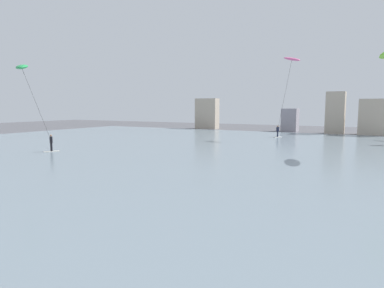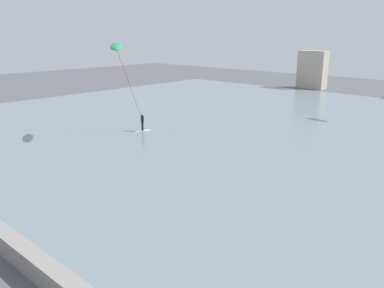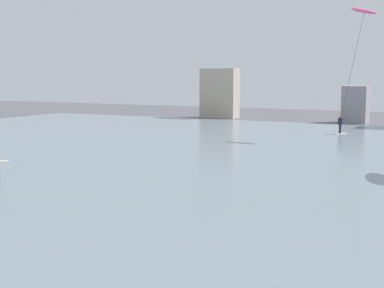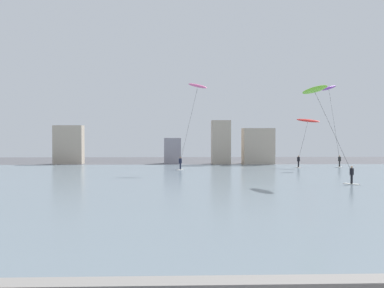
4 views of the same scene
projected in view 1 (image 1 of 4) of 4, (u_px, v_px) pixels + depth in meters
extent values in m
cube|color=slate|center=(256.00, 153.00, 30.85)|extent=(84.00, 52.00, 0.10)
cube|color=#B7A893|center=(207.00, 114.00, 65.20)|extent=(4.48, 2.10, 6.05)
cube|color=gray|center=(290.00, 120.00, 57.88)|extent=(2.64, 2.80, 4.10)
cube|color=#B7A893|center=(335.00, 113.00, 52.81)|extent=(2.82, 3.14, 6.81)
cube|color=beige|center=(372.00, 118.00, 50.37)|extent=(3.58, 3.47, 5.26)
cube|color=#B7A893|center=(376.00, 117.00, 49.70)|extent=(4.74, 3.09, 5.60)
cube|color=silver|center=(277.00, 137.00, 45.95)|extent=(1.04, 1.44, 0.06)
cylinder|color=#191E33|center=(278.00, 134.00, 45.91)|extent=(0.20, 0.20, 0.78)
cube|color=#191E33|center=(278.00, 129.00, 45.83)|extent=(0.40, 0.35, 0.60)
sphere|color=#9E7051|center=(278.00, 126.00, 45.78)|extent=(0.20, 0.20, 0.20)
cylinder|color=#333333|center=(284.00, 96.00, 43.82)|extent=(2.14, 2.32, 9.17)
ellipsoid|color=pink|center=(292.00, 59.00, 41.79)|extent=(2.54, 1.54, 0.98)
cube|color=silver|center=(52.00, 151.00, 31.09)|extent=(1.08, 1.43, 0.06)
cylinder|color=black|center=(51.00, 147.00, 31.04)|extent=(0.20, 0.20, 0.78)
cube|color=black|center=(51.00, 140.00, 30.96)|extent=(0.40, 0.36, 0.60)
sphere|color=#9E7051|center=(51.00, 136.00, 30.92)|extent=(0.20, 0.20, 0.20)
cylinder|color=#333333|center=(37.00, 106.00, 29.42)|extent=(0.15, 2.66, 6.45)
ellipsoid|color=green|center=(22.00, 67.00, 27.86)|extent=(2.99, 2.64, 0.95)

